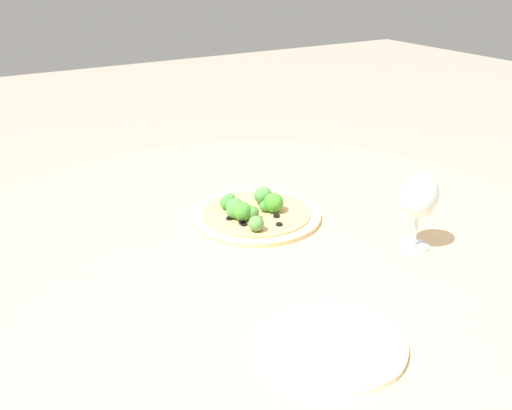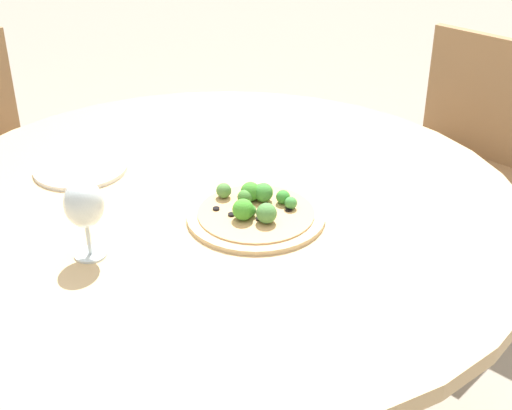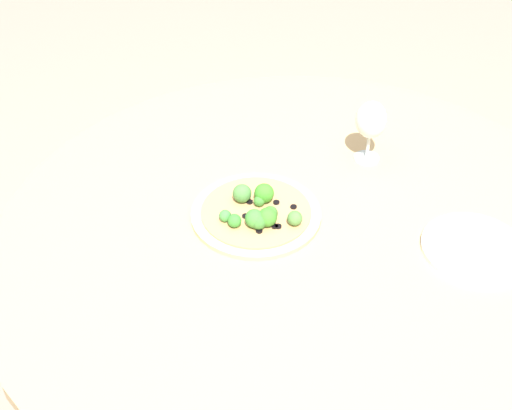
{
  "view_description": "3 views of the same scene",
  "coord_description": "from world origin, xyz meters",
  "px_view_note": "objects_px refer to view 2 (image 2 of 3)",
  "views": [
    {
      "loc": [
        0.86,
        -0.52,
        1.28
      ],
      "look_at": [
        -0.1,
        0.06,
        0.78
      ],
      "focal_mm": 40.0,
      "sensor_mm": 36.0,
      "label": 1
    },
    {
      "loc": [
        -0.35,
        1.27,
        1.48
      ],
      "look_at": [
        -0.1,
        0.06,
        0.78
      ],
      "focal_mm": 50.0,
      "sensor_mm": 36.0,
      "label": 2
    },
    {
      "loc": [
        -0.16,
        -1.11,
        1.74
      ],
      "look_at": [
        -0.1,
        0.06,
        0.78
      ],
      "focal_mm": 50.0,
      "sensor_mm": 36.0,
      "label": 3
    }
  ],
  "objects_px": {
    "chair": "(455,159)",
    "pizza": "(256,210)",
    "plate_near": "(81,168)",
    "wine_glass": "(84,206)"
  },
  "relations": [
    {
      "from": "pizza",
      "to": "plate_near",
      "type": "relative_size",
      "value": 1.33
    },
    {
      "from": "chair",
      "to": "wine_glass",
      "type": "distance_m",
      "value": 1.42
    },
    {
      "from": "chair",
      "to": "pizza",
      "type": "distance_m",
      "value": 1.1
    },
    {
      "from": "chair",
      "to": "pizza",
      "type": "bearing_deg",
      "value": -84.07
    },
    {
      "from": "chair",
      "to": "plate_near",
      "type": "bearing_deg",
      "value": -105.43
    },
    {
      "from": "plate_near",
      "to": "pizza",
      "type": "bearing_deg",
      "value": 164.21
    },
    {
      "from": "pizza",
      "to": "chair",
      "type": "bearing_deg",
      "value": -115.74
    },
    {
      "from": "pizza",
      "to": "wine_glass",
      "type": "relative_size",
      "value": 1.82
    },
    {
      "from": "chair",
      "to": "plate_near",
      "type": "relative_size",
      "value": 4.04
    },
    {
      "from": "plate_near",
      "to": "wine_glass",
      "type": "bearing_deg",
      "value": 116.8
    }
  ]
}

